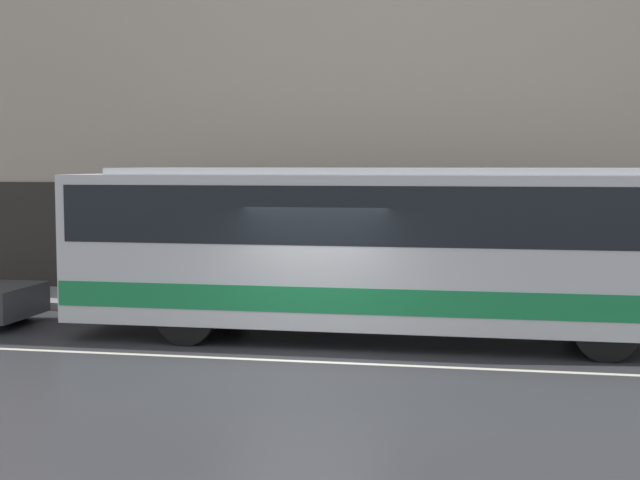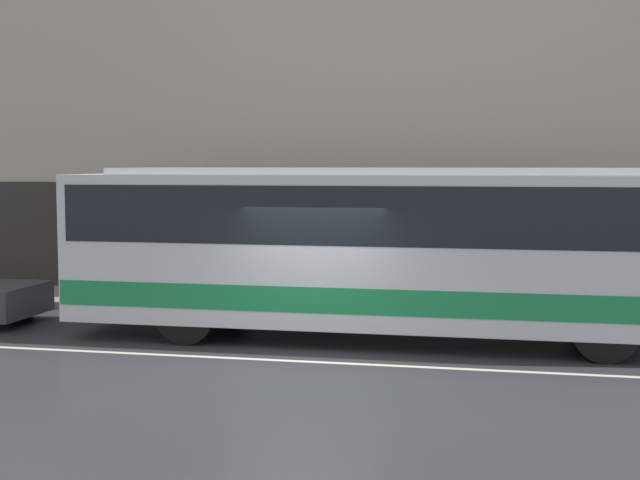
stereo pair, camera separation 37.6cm
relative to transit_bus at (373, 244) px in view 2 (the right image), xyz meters
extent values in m
plane|color=#333338|center=(-0.84, -2.06, -1.79)|extent=(60.00, 60.00, 0.00)
cube|color=gray|center=(-0.84, 3.20, -1.70)|extent=(60.00, 2.54, 0.17)
cube|color=#B7A899|center=(-0.84, 4.62, 4.67)|extent=(60.00, 0.30, 12.92)
cube|color=#2D2B28|center=(-0.84, 4.46, -0.39)|extent=(60.00, 0.06, 2.80)
cube|color=beige|center=(-0.84, -2.06, -1.78)|extent=(54.00, 0.14, 0.01)
cube|color=silver|center=(-0.01, 0.00, -0.09)|extent=(11.23, 2.53, 2.70)
cube|color=#1E8C4C|center=(-0.01, 0.00, -0.89)|extent=(11.18, 2.55, 0.45)
cube|color=black|center=(-0.01, 0.00, 0.57)|extent=(10.90, 2.55, 1.03)
cube|color=silver|center=(-0.01, 0.00, 1.32)|extent=(9.55, 2.15, 0.12)
cylinder|color=black|center=(4.01, -1.10, -1.25)|extent=(1.08, 0.28, 1.08)
cylinder|color=black|center=(4.01, 1.10, -1.25)|extent=(1.08, 0.28, 1.08)
cylinder|color=black|center=(-3.22, -1.10, -1.25)|extent=(1.08, 0.28, 1.08)
cylinder|color=black|center=(-3.22, 1.10, -1.25)|extent=(1.08, 0.28, 1.08)
cylinder|color=black|center=(-7.57, 0.83, -1.45)|extent=(0.67, 0.20, 0.67)
camera|label=1|loc=(2.08, -16.16, 1.43)|focal=50.00mm
camera|label=2|loc=(2.45, -16.08, 1.43)|focal=50.00mm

